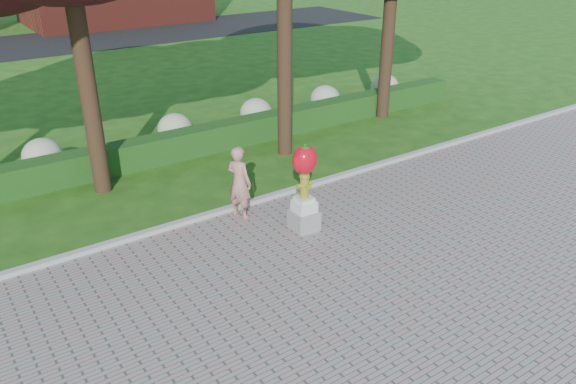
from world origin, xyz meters
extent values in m
plane|color=#224D13|center=(0.00, 0.00, 0.00)|extent=(100.00, 100.00, 0.00)
cube|color=#ADADA5|center=(0.00, 3.00, 0.07)|extent=(40.00, 0.18, 0.15)
cube|color=#124115|center=(0.00, 7.00, 0.40)|extent=(24.00, 0.70, 0.80)
ellipsoid|color=#9FA57E|center=(-3.00, 8.00, 0.55)|extent=(1.10, 1.10, 0.99)
ellipsoid|color=#9FA57E|center=(1.00, 8.00, 0.55)|extent=(1.10, 1.10, 0.99)
ellipsoid|color=#9FA57E|center=(4.00, 8.00, 0.55)|extent=(1.10, 1.10, 0.99)
ellipsoid|color=#9FA57E|center=(7.00, 8.00, 0.55)|extent=(1.10, 1.10, 0.99)
ellipsoid|color=#9FA57E|center=(10.00, 8.00, 0.55)|extent=(1.10, 1.10, 0.99)
cube|color=black|center=(0.00, 28.00, 0.01)|extent=(50.00, 8.00, 0.02)
cylinder|color=black|center=(-2.00, 6.00, 3.08)|extent=(0.44, 0.44, 6.16)
cylinder|color=black|center=(3.50, 5.50, 3.64)|extent=(0.44, 0.44, 7.28)
cylinder|color=black|center=(8.50, 6.50, 2.94)|extent=(0.44, 0.44, 5.88)
cube|color=gray|center=(1.14, 1.24, 0.27)|extent=(0.59, 0.59, 0.46)
cube|color=silver|center=(1.14, 1.24, 0.63)|extent=(0.48, 0.48, 0.26)
cube|color=silver|center=(1.14, 1.24, 0.80)|extent=(0.38, 0.38, 0.09)
cylinder|color=olive|center=(1.14, 1.24, 1.11)|extent=(0.20, 0.20, 0.51)
ellipsoid|color=olive|center=(1.14, 1.24, 1.36)|extent=(0.24, 0.24, 0.17)
cylinder|color=olive|center=(1.00, 1.24, 1.16)|extent=(0.11, 0.10, 0.10)
cylinder|color=olive|center=(1.29, 1.24, 1.16)|extent=(0.11, 0.10, 0.10)
cylinder|color=olive|center=(1.14, 1.10, 1.16)|extent=(0.11, 0.11, 0.11)
cylinder|color=olive|center=(1.14, 1.24, 1.44)|extent=(0.07, 0.07, 0.05)
ellipsoid|color=red|center=(1.14, 1.24, 1.76)|extent=(0.58, 0.52, 0.67)
ellipsoid|color=red|center=(0.98, 1.24, 1.74)|extent=(0.28, 0.28, 0.42)
ellipsoid|color=red|center=(1.31, 1.24, 1.74)|extent=(0.28, 0.28, 0.42)
cylinder|color=#1B6015|center=(1.14, 1.24, 2.09)|extent=(0.09, 0.09, 0.11)
ellipsoid|color=#1B6015|center=(1.14, 1.24, 2.06)|extent=(0.22, 0.22, 0.07)
imported|color=tan|center=(0.24, 2.60, 0.93)|extent=(0.63, 0.76, 1.79)
camera|label=1|loc=(-5.57, -7.91, 6.41)|focal=35.00mm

